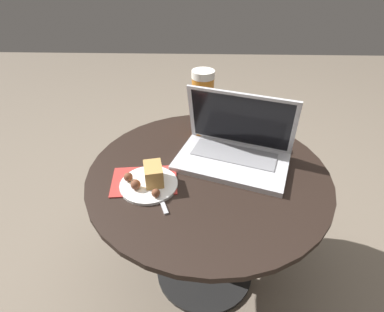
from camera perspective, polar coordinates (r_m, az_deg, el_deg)
The scene contains 7 objects.
ground_plane at distance 1.33m, azimuth 2.36°, elevation -20.68°, with size 6.00×6.00×0.00m, color #726656.
table at distance 1.03m, azimuth 2.89°, elevation -8.16°, with size 0.76×0.76×0.52m.
napkin at distance 0.91m, azimuth -9.04°, elevation -4.66°, with size 0.21×0.16×0.00m.
laptop at distance 0.97m, azimuth 8.10°, elevation 1.57°, with size 0.40×0.32×0.22m.
beer_glass at distance 1.06m, azimuth 2.01°, elevation 9.70°, with size 0.08×0.08×0.25m.
snack_plate at distance 0.88m, azimuth -8.08°, elevation -4.57°, with size 0.17×0.17×0.07m.
fork at distance 0.88m, azimuth -6.75°, elevation -6.08°, with size 0.08×0.18×0.00m.
Camera 1 is at (-0.03, -0.75, 1.11)m, focal length 28.00 mm.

